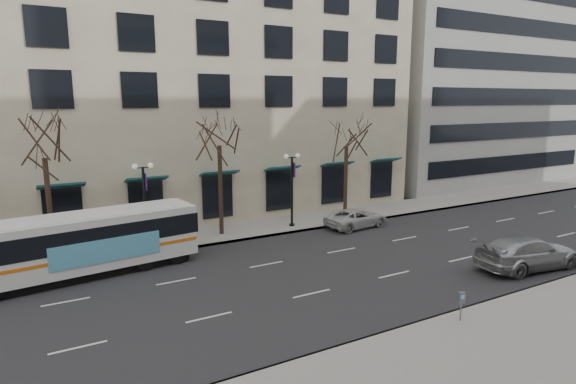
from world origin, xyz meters
TOP-DOWN VIEW (x-y plane):
  - ground at (0.00, 0.00)m, footprint 160.00×160.00m
  - sidewalk_far at (5.00, 9.00)m, footprint 80.00×4.00m
  - building_hotel at (-2.00, 21.00)m, footprint 40.00×20.00m
  - building_office at (32.00, 21.00)m, footprint 25.00×20.00m
  - tree_far_left at (-10.00, 8.80)m, footprint 3.60×3.60m
  - tree_far_mid at (0.00, 8.80)m, footprint 3.60×3.60m
  - tree_far_right at (10.00, 8.80)m, footprint 3.60×3.60m
  - lamp_post_left at (-4.99, 8.20)m, footprint 1.22×0.45m
  - lamp_post_right at (5.01, 8.20)m, footprint 1.22×0.45m
  - city_bus at (-8.88, 5.39)m, footprint 11.99×3.94m
  - silver_car at (11.80, -5.02)m, footprint 6.28×3.12m
  - white_pickup at (9.06, 6.17)m, footprint 4.91×2.66m
  - pay_station at (3.55, -7.80)m, footprint 0.30×0.25m

SIDE VIEW (x-z plane):
  - ground at x=0.00m, z-range 0.00..0.00m
  - sidewalk_far at x=5.00m, z-range 0.00..0.15m
  - white_pickup at x=9.06m, z-range 0.00..1.31m
  - silver_car at x=11.80m, z-range 0.00..1.75m
  - pay_station at x=3.55m, z-range 0.42..1.60m
  - city_bus at x=-8.88m, z-range 0.15..3.34m
  - lamp_post_left at x=-4.99m, z-range 0.34..5.55m
  - lamp_post_right at x=5.01m, z-range 0.34..5.55m
  - tree_far_right at x=10.00m, z-range 2.39..10.45m
  - tree_far_left at x=-10.00m, z-range 2.53..10.87m
  - tree_far_mid at x=0.00m, z-range 2.63..11.18m
  - building_hotel at x=-2.00m, z-range 0.00..24.00m
  - building_office at x=32.00m, z-range 0.00..35.00m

